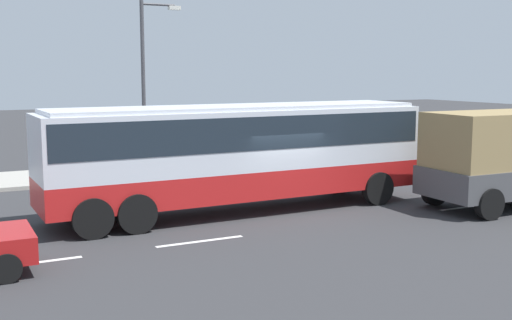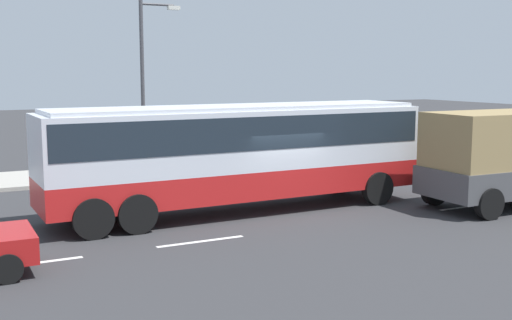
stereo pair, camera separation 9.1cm
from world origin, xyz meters
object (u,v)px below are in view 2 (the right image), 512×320
coach_bus (239,146)px  street_lamp (146,76)px  pedestrian_near_curb (266,139)px  pedestrian_at_crossing (301,141)px

coach_bus → street_lamp: 7.92m
pedestrian_near_curb → street_lamp: bearing=-133.8°
coach_bus → pedestrian_at_crossing: coach_bus is taller
pedestrian_near_curb → pedestrian_at_crossing: size_ratio=1.18×
pedestrian_near_curb → street_lamp: 6.96m
coach_bus → pedestrian_at_crossing: size_ratio=8.09×
coach_bus → pedestrian_at_crossing: bearing=48.3°
pedestrian_near_curb → pedestrian_at_crossing: bearing=28.0°
pedestrian_near_curb → coach_bus: bearing=-87.4°
pedestrian_at_crossing → street_lamp: size_ratio=0.21×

